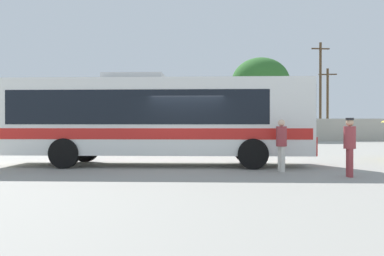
# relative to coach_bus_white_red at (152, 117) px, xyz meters

# --- Properties ---
(ground_plane) EXTENTS (300.00, 300.00, 0.00)m
(ground_plane) POSITION_rel_coach_bus_white_red_xyz_m (1.26, 9.33, -1.81)
(ground_plane) COLOR gray
(perimeter_wall) EXTENTS (80.00, 0.30, 2.06)m
(perimeter_wall) POSITION_rel_coach_bus_white_red_xyz_m (1.26, 22.66, -0.78)
(perimeter_wall) COLOR #B2AD9E
(perimeter_wall) RESTS_ON ground_plane
(coach_bus_white_red) EXTENTS (11.25, 3.07, 3.39)m
(coach_bus_white_red) POSITION_rel_coach_bus_white_red_xyz_m (0.00, 0.00, 0.00)
(coach_bus_white_red) COLOR white
(coach_bus_white_red) RESTS_ON ground_plane
(attendant_by_bus_door) EXTENTS (0.44, 0.44, 1.68)m
(attendant_by_bus_door) POSITION_rel_coach_bus_white_red_xyz_m (4.32, -2.07, -0.86)
(attendant_by_bus_door) COLOR silver
(attendant_by_bus_door) RESTS_ON ground_plane
(passenger_waiting_on_apron) EXTENTS (0.36, 0.36, 1.71)m
(passenger_waiting_on_apron) POSITION_rel_coach_bus_white_red_xyz_m (6.00, -3.41, -0.84)
(passenger_waiting_on_apron) COLOR #99383D
(passenger_waiting_on_apron) RESTS_ON ground_plane
(parked_car_leftmost_white) EXTENTS (4.45, 2.24, 1.45)m
(parked_car_leftmost_white) POSITION_rel_coach_bus_white_red_xyz_m (-12.07, 18.28, -1.04)
(parked_car_leftmost_white) COLOR silver
(parked_car_leftmost_white) RESTS_ON ground_plane
(parked_car_second_dark_blue) EXTENTS (4.41, 2.11, 1.53)m
(parked_car_second_dark_blue) POSITION_rel_coach_bus_white_red_xyz_m (-6.03, 18.47, -1.00)
(parked_car_second_dark_blue) COLOR navy
(parked_car_second_dark_blue) RESTS_ON ground_plane
(parked_car_third_silver) EXTENTS (4.30, 2.23, 1.47)m
(parked_car_third_silver) POSITION_rel_coach_bus_white_red_xyz_m (0.65, 19.39, -1.03)
(parked_car_third_silver) COLOR #B7BABF
(parked_car_third_silver) RESTS_ON ground_plane
(utility_pole_near) EXTENTS (1.80, 0.39, 7.19)m
(utility_pole_near) POSITION_rel_coach_bus_white_red_xyz_m (15.20, 26.19, 1.96)
(utility_pole_near) COLOR #4C3823
(utility_pole_near) RESTS_ON ground_plane
(utility_pole_far) EXTENTS (1.80, 0.30, 9.43)m
(utility_pole_far) POSITION_rel_coach_bus_white_red_xyz_m (13.85, 24.22, 3.09)
(utility_pole_far) COLOR #4C3823
(utility_pole_far) RESTS_ON ground_plane
(roadside_tree_left) EXTENTS (3.48, 3.48, 5.28)m
(roadside_tree_left) POSITION_rel_coach_bus_white_red_xyz_m (-12.35, 26.36, 1.97)
(roadside_tree_left) COLOR brown
(roadside_tree_left) RESTS_ON ground_plane
(roadside_tree_midleft) EXTENTS (5.28, 5.28, 6.73)m
(roadside_tree_midleft) POSITION_rel_coach_bus_white_red_xyz_m (-3.84, 28.17, 2.67)
(roadside_tree_midleft) COLOR brown
(roadside_tree_midleft) RESTS_ON ground_plane
(roadside_tree_midright) EXTENTS (3.26, 3.26, 5.17)m
(roadside_tree_midright) POSITION_rel_coach_bus_white_red_xyz_m (10.01, 24.93, 1.95)
(roadside_tree_midright) COLOR brown
(roadside_tree_midright) RESTS_ON ground_plane
(roadside_tree_right) EXTENTS (5.85, 5.85, 8.29)m
(roadside_tree_right) POSITION_rel_coach_bus_white_red_xyz_m (8.39, 26.19, 3.98)
(roadside_tree_right) COLOR brown
(roadside_tree_right) RESTS_ON ground_plane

